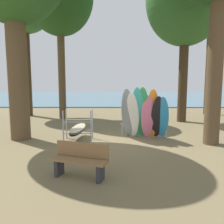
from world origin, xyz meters
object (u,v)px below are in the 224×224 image
object	(u,v)px
tree_far_right_back	(186,0)
park_bench	(80,160)
tree_deep_back	(24,0)
leaning_board_pile	(144,115)
board_storage_rack	(78,129)
tree_far_left_back	(211,10)

from	to	relation	value
tree_far_right_back	park_bench	world-z (taller)	tree_far_right_back
tree_far_right_back	tree_deep_back	bearing A→B (deg)	166.58
tree_deep_back	leaning_board_pile	distance (m)	12.23
tree_deep_back	park_bench	bearing A→B (deg)	-63.74
park_bench	tree_far_right_back	bearing A→B (deg)	59.14
board_storage_rack	park_bench	size ratio (longest dim) A/B	1.45
board_storage_rack	tree_deep_back	bearing A→B (deg)	123.28
tree_far_right_back	leaning_board_pile	distance (m)	8.00
tree_far_left_back	tree_far_right_back	world-z (taller)	tree_far_right_back
board_storage_rack	park_bench	bearing A→B (deg)	-79.85
park_bench	leaning_board_pile	bearing A→B (deg)	62.03
tree_far_left_back	leaning_board_pile	size ratio (longest dim) A/B	4.39
tree_far_right_back	board_storage_rack	distance (m)	9.82
tree_far_right_back	board_storage_rack	bearing A→B (deg)	-140.51
tree_deep_back	leaning_board_pile	size ratio (longest dim) A/B	4.76
tree_deep_back	leaning_board_pile	xyz separation A→B (m)	(7.40, -6.80, -6.97)
leaning_board_pile	park_bench	bearing A→B (deg)	-117.97
tree_far_right_back	park_bench	xyz separation A→B (m)	(-4.96, -8.30, -6.62)
park_bench	tree_deep_back	bearing A→B (deg)	116.26
leaning_board_pile	board_storage_rack	size ratio (longest dim) A/B	1.03
tree_far_left_back	park_bench	xyz separation A→B (m)	(-7.83, -11.67, -7.11)
tree_far_right_back	tree_deep_back	distance (m)	10.59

